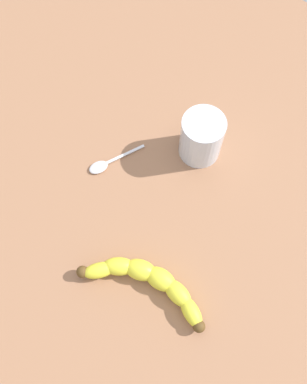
% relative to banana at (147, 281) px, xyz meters
% --- Properties ---
extents(wooden_tabletop, '(1.20, 1.20, 0.03)m').
position_rel_banana_xyz_m(wooden_tabletop, '(-0.07, 0.11, -0.03)').
color(wooden_tabletop, '#966748').
rests_on(wooden_tabletop, ground).
extents(banana, '(0.22, 0.10, 0.03)m').
position_rel_banana_xyz_m(banana, '(0.00, 0.00, 0.00)').
color(banana, yellow).
rests_on(banana, wooden_tabletop).
extents(smoothie_glass, '(0.08, 0.08, 0.10)m').
position_rel_banana_xyz_m(smoothie_glass, '(-0.08, 0.26, 0.03)').
color(smoothie_glass, silver).
rests_on(smoothie_glass, wooden_tabletop).
extents(teaspoon, '(0.06, 0.11, 0.01)m').
position_rel_banana_xyz_m(teaspoon, '(-0.20, 0.12, -0.01)').
color(teaspoon, silver).
rests_on(teaspoon, wooden_tabletop).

